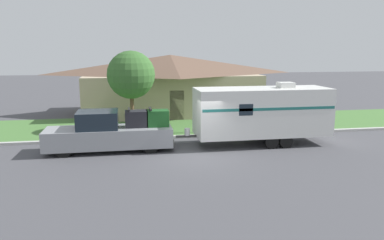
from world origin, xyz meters
The scene contains 8 objects.
ground_plane centered at (0.00, 0.00, 0.00)m, with size 120.00×120.00×0.00m, color #47474C.
curb_strip centered at (0.00, 3.75, 0.07)m, with size 80.00×0.30×0.14m.
lawn_strip centered at (0.00, 7.40, 0.01)m, with size 80.00×7.00×0.03m.
house_across_street centered at (0.22, 12.72, 2.32)m, with size 14.02×7.99×4.49m.
pickup_truck centered at (-4.04, 1.70, 0.91)m, with size 6.20×1.91×2.07m.
travel_trailer centered at (3.70, 1.70, 1.72)m, with size 7.99×2.35×3.23m.
mailbox centered at (1.09, 4.85, 1.08)m, with size 0.48×0.20×1.41m.
tree_in_yard centered at (-2.91, 6.45, 3.38)m, with size 2.90×2.90×4.84m.
Camera 1 is at (-3.22, -16.55, 4.91)m, focal length 35.00 mm.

